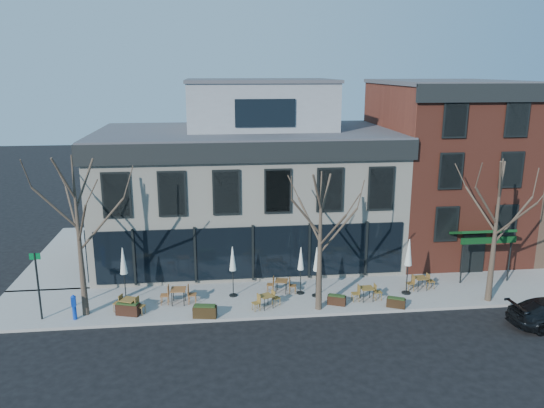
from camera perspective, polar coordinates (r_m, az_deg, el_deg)
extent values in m
plane|color=black|center=(30.50, -2.05, -8.58)|extent=(120.00, 120.00, 0.00)
cube|color=gray|center=(28.93, 4.81, -9.78)|extent=(33.50, 4.70, 0.15)
cube|color=gray|center=(37.14, -20.47, -5.12)|extent=(4.50, 12.00, 0.15)
cube|color=silver|center=(34.01, -2.77, 0.94)|extent=(18.00, 10.00, 8.00)
cube|color=#47474C|center=(33.30, -2.86, 7.73)|extent=(18.30, 10.30, 0.30)
cube|color=black|center=(28.31, -2.17, 5.55)|extent=(18.30, 0.25, 1.10)
cube|color=black|center=(34.03, -18.46, 6.31)|extent=(0.25, 10.30, 1.10)
cube|color=black|center=(29.75, -2.08, -5.25)|extent=(17.20, 0.12, 3.00)
cube|color=black|center=(34.24, -17.95, -3.31)|extent=(0.12, 7.50, 3.00)
cube|color=gray|center=(34.23, -1.30, 10.53)|extent=(9.00, 6.50, 3.00)
cube|color=brown|center=(36.86, 17.84, 3.69)|extent=(8.00, 10.00, 11.00)
cube|color=#47474C|center=(36.32, 18.52, 12.32)|extent=(8.20, 10.20, 0.25)
cube|color=black|center=(31.75, 22.35, 11.00)|extent=(8.20, 0.25, 1.00)
cube|color=black|center=(32.35, 21.67, -2.80)|extent=(3.20, 1.66, 0.67)
cube|color=black|center=(33.51, 20.78, -5.11)|extent=(1.40, 0.10, 2.50)
cone|color=#382B21|center=(26.77, -20.05, -3.40)|extent=(0.34, 0.34, 7.92)
cylinder|color=#382B21|center=(26.56, -17.83, -2.07)|extent=(2.23, 0.50, 2.48)
cylinder|color=#382B21|center=(27.51, -20.69, -0.76)|extent=(1.03, 2.05, 2.14)
cylinder|color=#382B21|center=(26.30, -22.27, -0.42)|extent=(1.80, 0.75, 2.21)
cylinder|color=#382B21|center=(25.51, -19.73, -2.03)|extent=(1.03, 2.04, 2.28)
cone|color=#382B21|center=(25.98, 5.19, -4.12)|extent=(0.34, 0.34, 7.04)
cylinder|color=#382B21|center=(26.18, 7.18, -2.86)|extent=(2.00, 0.46, 2.21)
cylinder|color=#382B21|center=(26.44, 4.01, -1.69)|extent=(0.93, 1.84, 1.91)
cylinder|color=#382B21|center=(25.18, 3.71, -1.42)|extent=(1.61, 0.68, 1.97)
cylinder|color=#382B21|center=(25.01, 6.52, -2.87)|extent=(0.93, 1.83, 2.03)
cone|color=#382B21|center=(29.05, 22.88, -2.76)|extent=(0.34, 0.34, 7.48)
cylinder|color=#382B21|center=(29.56, 24.52, -1.57)|extent=(2.12, 0.48, 2.35)
cylinder|color=#382B21|center=(29.37, 21.49, -0.48)|extent=(0.98, 1.94, 2.03)
cylinder|color=#382B21|center=(28.06, 22.03, -0.17)|extent=(1.71, 0.71, 2.09)
cylinder|color=#382B21|center=(28.28, 24.69, -1.52)|extent=(0.98, 1.94, 2.16)
cylinder|color=black|center=(27.78, -23.84, -8.09)|extent=(0.10, 0.10, 3.40)
cube|color=#005926|center=(27.28, -24.16, -5.17)|extent=(0.50, 0.04, 0.30)
cylinder|color=#0D38B5|center=(27.67, -20.46, -10.90)|extent=(0.20, 0.20, 0.69)
cube|color=#0D38B5|center=(27.44, -20.57, -9.78)|extent=(0.23, 0.20, 0.49)
cone|color=#0D38B5|center=(27.32, -20.63, -9.22)|extent=(0.26, 0.26, 0.12)
cube|color=brown|center=(27.41, -15.16, -9.88)|extent=(0.89, 0.89, 0.04)
cylinder|color=black|center=(27.48, -15.90, -10.69)|extent=(0.04, 0.04, 0.70)
cylinder|color=black|center=(27.21, -14.91, -10.87)|extent=(0.04, 0.04, 0.70)
cylinder|color=black|center=(27.90, -15.30, -10.26)|extent=(0.04, 0.04, 0.70)
cylinder|color=black|center=(27.63, -14.33, -10.44)|extent=(0.04, 0.04, 0.70)
cube|color=brown|center=(27.83, -10.06, -9.03)|extent=(0.79, 0.79, 0.04)
cylinder|color=black|center=(27.75, -10.71, -10.03)|extent=(0.04, 0.04, 0.77)
cylinder|color=black|center=(27.68, -9.46, -10.03)|extent=(0.04, 0.04, 0.77)
cylinder|color=black|center=(28.30, -10.57, -9.53)|extent=(0.04, 0.04, 0.77)
cylinder|color=black|center=(28.23, -9.34, -9.53)|extent=(0.04, 0.04, 0.77)
cube|color=brown|center=(27.01, -0.63, -9.84)|extent=(0.83, 0.83, 0.04)
cylinder|color=black|center=(26.84, -0.82, -10.79)|extent=(0.04, 0.04, 0.65)
cylinder|color=black|center=(27.07, 0.11, -10.56)|extent=(0.04, 0.04, 0.65)
cylinder|color=black|center=(27.23, -1.37, -10.40)|extent=(0.04, 0.04, 0.65)
cylinder|color=black|center=(27.46, -0.44, -10.18)|extent=(0.04, 0.04, 0.65)
cube|color=brown|center=(28.75, 1.03, -8.24)|extent=(0.79, 0.79, 0.04)
cylinder|color=black|center=(28.68, 0.44, -9.05)|extent=(0.04, 0.04, 0.67)
cylinder|color=black|center=(28.62, 1.48, -9.10)|extent=(0.04, 0.04, 0.67)
cylinder|color=black|center=(29.15, 0.57, -8.65)|extent=(0.04, 0.04, 0.67)
cylinder|color=black|center=(29.10, 1.60, -8.70)|extent=(0.04, 0.04, 0.67)
cube|color=brown|center=(28.26, 10.18, -8.89)|extent=(0.68, 0.68, 0.04)
cylinder|color=black|center=(28.09, 9.81, -9.79)|extent=(0.04, 0.04, 0.67)
cylinder|color=black|center=(28.26, 10.83, -9.69)|extent=(0.04, 0.04, 0.67)
cylinder|color=black|center=(28.55, 9.47, -9.37)|extent=(0.04, 0.04, 0.67)
cylinder|color=black|center=(28.71, 10.48, -9.27)|extent=(0.04, 0.04, 0.67)
cube|color=brown|center=(30.22, 15.70, -7.64)|extent=(0.73, 0.73, 0.04)
cylinder|color=black|center=(30.02, 15.45, -8.49)|extent=(0.04, 0.04, 0.68)
cylinder|color=black|center=(30.26, 16.34, -8.37)|extent=(0.04, 0.04, 0.68)
cylinder|color=black|center=(30.44, 14.98, -8.13)|extent=(0.04, 0.04, 0.68)
cylinder|color=black|center=(30.68, 15.86, -8.01)|extent=(0.04, 0.04, 0.68)
cylinder|color=black|center=(28.94, -15.42, -10.03)|extent=(0.47, 0.47, 0.06)
cylinder|color=black|center=(28.50, -15.57, -7.92)|extent=(0.05, 0.05, 2.36)
cone|color=silver|center=(28.12, -15.71, -5.90)|extent=(0.39, 0.39, 1.39)
cylinder|color=black|center=(28.67, -4.18, -9.76)|extent=(0.44, 0.44, 0.06)
cylinder|color=black|center=(28.25, -4.22, -7.77)|extent=(0.05, 0.05, 2.21)
cone|color=silver|center=(27.89, -4.26, -5.86)|extent=(0.36, 0.36, 1.30)
cylinder|color=black|center=(28.93, 3.07, -9.52)|extent=(0.42, 0.42, 0.06)
cylinder|color=black|center=(28.53, 3.10, -7.65)|extent=(0.05, 0.05, 2.09)
cone|color=silver|center=(28.19, 3.12, -5.86)|extent=(0.34, 0.34, 1.24)
cylinder|color=black|center=(28.67, 4.74, -9.78)|extent=(0.44, 0.44, 0.06)
cylinder|color=black|center=(28.25, 4.79, -7.81)|extent=(0.05, 0.05, 2.19)
cone|color=beige|center=(27.89, 4.83, -5.91)|extent=(0.36, 0.36, 1.29)
cylinder|color=black|center=(29.77, 14.22, -9.24)|extent=(0.49, 0.49, 0.07)
cylinder|color=black|center=(29.32, 14.36, -7.10)|extent=(0.06, 0.06, 2.46)
cone|color=silver|center=(28.94, 14.50, -5.03)|extent=(0.40, 0.40, 1.45)
cube|color=black|center=(27.39, -15.23, -10.87)|extent=(1.22, 0.77, 0.57)
cube|color=#1E3314|center=(27.26, -15.27, -10.29)|extent=(1.09, 0.65, 0.09)
cube|color=#302210|center=(26.42, -7.23, -11.43)|extent=(1.19, 0.64, 0.57)
cube|color=#1E3314|center=(26.29, -7.25, -10.83)|extent=(1.07, 0.53, 0.09)
cube|color=black|center=(27.73, 6.97, -10.24)|extent=(1.00, 0.70, 0.46)
cube|color=#1E3314|center=(27.63, 6.99, -9.77)|extent=(0.89, 0.59, 0.07)
cube|color=black|center=(27.96, 13.19, -10.32)|extent=(1.00, 0.73, 0.46)
cube|color=#1E3314|center=(27.86, 13.22, -9.85)|extent=(0.88, 0.62, 0.07)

